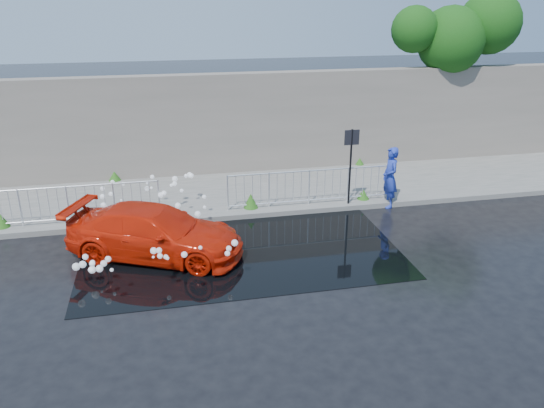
% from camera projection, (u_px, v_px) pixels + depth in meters
% --- Properties ---
extents(ground, '(90.00, 90.00, 0.00)m').
position_uv_depth(ground, '(226.00, 268.00, 12.80)').
color(ground, black).
rests_on(ground, ground).
extents(pavement, '(30.00, 4.00, 0.15)m').
position_uv_depth(pavement, '(207.00, 195.00, 17.32)').
color(pavement, '#5C5C57').
rests_on(pavement, ground).
extents(curb, '(30.00, 0.25, 0.16)m').
position_uv_depth(curb, '(213.00, 218.00, 15.50)').
color(curb, '#5C5C57').
rests_on(curb, ground).
extents(retaining_wall, '(30.00, 0.60, 3.50)m').
position_uv_depth(retaining_wall, '(198.00, 125.00, 18.65)').
color(retaining_wall, '#6C645B').
rests_on(retaining_wall, pavement).
extents(puddle, '(8.00, 5.00, 0.01)m').
position_uv_depth(puddle, '(240.00, 248.00, 13.80)').
color(puddle, black).
rests_on(puddle, ground).
extents(sign_post, '(0.45, 0.06, 2.50)m').
position_uv_depth(sign_post, '(351.00, 155.00, 15.79)').
color(sign_post, black).
rests_on(sign_post, ground).
extents(tree, '(5.01, 2.50, 6.36)m').
position_uv_depth(tree, '(460.00, 33.00, 19.67)').
color(tree, '#332114').
rests_on(tree, ground).
extents(railing_left, '(5.05, 0.05, 1.10)m').
position_uv_depth(railing_left, '(68.00, 203.00, 14.81)').
color(railing_left, silver).
rests_on(railing_left, pavement).
extents(railing_right, '(5.05, 0.05, 1.10)m').
position_uv_depth(railing_right, '(309.00, 186.00, 16.15)').
color(railing_right, silver).
rests_on(railing_right, pavement).
extents(weeds, '(12.17, 3.93, 0.45)m').
position_uv_depth(weeds, '(197.00, 195.00, 16.55)').
color(weeds, '#1A5316').
rests_on(weeds, pavement).
extents(water_spray, '(3.69, 5.83, 1.09)m').
position_uv_depth(water_spray, '(151.00, 218.00, 13.79)').
color(water_spray, white).
rests_on(water_spray, ground).
extents(red_car, '(4.77, 3.42, 1.28)m').
position_uv_depth(red_car, '(155.00, 232.00, 13.21)').
color(red_car, red).
rests_on(red_car, ground).
extents(person, '(0.48, 0.71, 1.90)m').
position_uv_depth(person, '(390.00, 177.00, 16.23)').
color(person, '#2136A9').
rests_on(person, ground).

